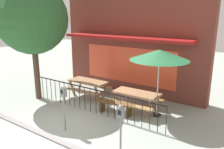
# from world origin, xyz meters

# --- Properties ---
(ground) EXTENTS (40.00, 40.00, 0.00)m
(ground) POSITION_xyz_m (0.00, 0.00, 0.00)
(ground) COLOR #9BA79D
(pub_storefront) EXTENTS (7.35, 1.43, 4.74)m
(pub_storefront) POSITION_xyz_m (0.00, 4.72, 2.37)
(pub_storefront) COLOR #432112
(pub_storefront) RESTS_ON ground
(patio_fence_front) EXTENTS (6.20, 0.04, 0.97)m
(patio_fence_front) POSITION_xyz_m (0.00, 1.66, 0.66)
(patio_fence_front) COLOR black
(patio_fence_front) RESTS_ON ground
(picnic_table_left) EXTENTS (1.81, 1.37, 0.79)m
(picnic_table_left) POSITION_xyz_m (-1.16, 2.90, 0.61)
(picnic_table_left) COLOR #96724E
(picnic_table_left) RESTS_ON ground
(picnic_table_right) EXTENTS (1.84, 1.42, 0.79)m
(picnic_table_right) POSITION_xyz_m (1.45, 2.74, 0.61)
(picnic_table_right) COLOR #A67551
(picnic_table_right) RESTS_ON ground
(patio_umbrella) EXTENTS (2.11, 2.11, 2.50)m
(patio_umbrella) POSITION_xyz_m (2.27, 2.80, 2.30)
(patio_umbrella) COLOR black
(patio_umbrella) RESTS_ON ground
(patio_bench) EXTENTS (1.43, 0.53, 0.48)m
(patio_bench) POSITION_xyz_m (0.91, 2.03, 0.35)
(patio_bench) COLOR brown
(patio_bench) RESTS_ON ground
(parking_meter_near) EXTENTS (0.18, 0.17, 1.54)m
(parking_meter_near) POSITION_xyz_m (0.25, 0.07, 1.19)
(parking_meter_near) COLOR gray
(parking_meter_near) RESTS_ON ground
(parking_meter_far) EXTENTS (0.18, 0.17, 1.44)m
(parking_meter_far) POSITION_xyz_m (2.45, -0.01, 1.11)
(parking_meter_far) COLOR slate
(parking_meter_far) RESTS_ON ground
(street_tree) EXTENTS (3.00, 3.00, 5.03)m
(street_tree) POSITION_xyz_m (-2.91, 1.48, 3.52)
(street_tree) COLOR #493628
(street_tree) RESTS_ON ground
(curb_edge) EXTENTS (10.29, 0.20, 0.11)m
(curb_edge) POSITION_xyz_m (0.00, -0.57, 0.00)
(curb_edge) COLOR gray
(curb_edge) RESTS_ON ground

